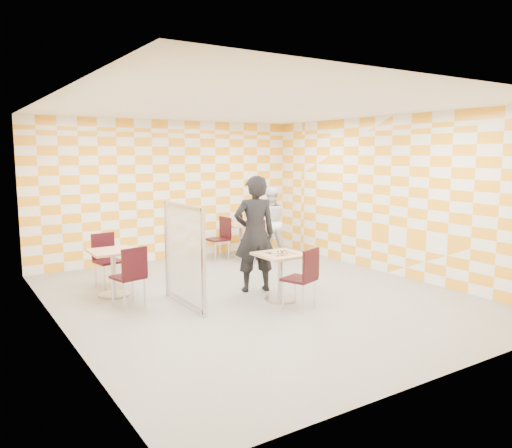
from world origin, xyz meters
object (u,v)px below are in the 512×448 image
at_px(chair_second_side, 221,235).
at_px(chair_empty_near, 131,272).
at_px(chair_second_front, 254,237).
at_px(man_dark, 255,234).
at_px(chair_main_front, 305,274).
at_px(sport_bottle, 235,220).
at_px(empty_table, 113,265).
at_px(chair_empty_far, 106,255).
at_px(man_white, 270,222).
at_px(soda_bottle, 241,218).
at_px(partition, 184,255).
at_px(main_table, 280,269).
at_px(second_table, 241,234).

bearing_deg(chair_second_side, chair_empty_near, -140.34).
relative_size(chair_second_front, man_dark, 0.48).
xyz_separation_m(chair_main_front, sport_bottle, (1.09, 3.87, 0.29)).
bearing_deg(empty_table, chair_second_side, 28.44).
relative_size(empty_table, chair_second_front, 0.81).
bearing_deg(chair_empty_far, chair_main_front, -54.81).
bearing_deg(chair_empty_far, man_white, 7.52).
height_order(chair_second_side, soda_bottle, soda_bottle).
bearing_deg(man_white, partition, 53.59).
height_order(partition, man_dark, man_dark).
bearing_deg(empty_table, soda_bottle, 25.61).
bearing_deg(chair_second_front, soda_bottle, 78.14).
bearing_deg(main_table, sport_bottle, 71.49).
xyz_separation_m(partition, man_dark, (1.34, 0.13, 0.18)).
distance_m(chair_second_side, soda_bottle, 0.65).
bearing_deg(soda_bottle, chair_main_front, -108.04).
height_order(chair_second_front, soda_bottle, soda_bottle).
relative_size(sport_bottle, soda_bottle, 0.87).
bearing_deg(soda_bottle, chair_empty_near, -144.33).
bearing_deg(man_white, empty_table, 33.98).
height_order(main_table, chair_second_side, chair_second_side).
relative_size(chair_second_front, soda_bottle, 4.02).
bearing_deg(second_table, empty_table, -155.18).
distance_m(second_table, chair_main_front, 4.00).
bearing_deg(chair_main_front, second_table, 72.47).
height_order(chair_second_front, chair_empty_far, same).
bearing_deg(chair_main_front, soda_bottle, 71.96).
relative_size(main_table, chair_main_front, 0.81).
height_order(chair_empty_near, soda_bottle, soda_bottle).
xyz_separation_m(empty_table, chair_empty_far, (0.07, 0.64, 0.04)).
bearing_deg(chair_empty_near, empty_table, 92.13).
distance_m(second_table, chair_second_side, 0.50).
bearing_deg(partition, chair_main_front, -39.22).
bearing_deg(soda_bottle, second_table, -126.95).
bearing_deg(chair_empty_far, sport_bottle, 16.91).
bearing_deg(soda_bottle, partition, -134.01).
relative_size(chair_main_front, man_white, 0.59).
relative_size(chair_second_side, soda_bottle, 4.02).
xyz_separation_m(chair_empty_near, sport_bottle, (3.18, 2.38, 0.29)).
distance_m(second_table, soda_bottle, 0.36).
relative_size(chair_second_side, chair_empty_far, 1.00).
bearing_deg(empty_table, man_dark, -25.73).
height_order(partition, man_white, man_white).
bearing_deg(chair_empty_far, chair_second_front, 3.79).
xyz_separation_m(partition, man_white, (3.11, 2.27, -0.00)).
distance_m(man_white, sport_bottle, 0.78).
distance_m(second_table, sport_bottle, 0.35).
xyz_separation_m(chair_second_side, chair_empty_near, (-2.80, -2.32, 0.00)).
relative_size(chair_empty_far, partition, 0.60).
xyz_separation_m(empty_table, partition, (0.73, -1.13, 0.28)).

